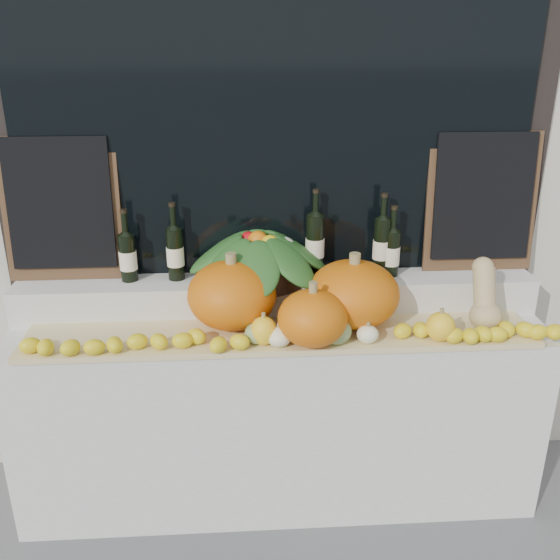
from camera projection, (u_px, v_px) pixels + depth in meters
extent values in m
cube|color=black|center=(275.00, 73.00, 2.57)|extent=(2.40, 0.04, 2.10)
cube|color=black|center=(275.00, 73.00, 2.54)|extent=(2.20, 0.02, 2.00)
cube|color=silver|center=(279.00, 411.00, 2.86)|extent=(2.30, 0.55, 0.88)
cube|color=silver|center=(277.00, 294.00, 2.81)|extent=(2.30, 0.25, 0.16)
cube|color=tan|center=(281.00, 335.00, 2.58)|extent=(2.10, 0.32, 0.02)
ellipsoid|color=#D6660B|center=(232.00, 295.00, 2.58)|extent=(0.48, 0.48, 0.28)
ellipsoid|color=#D6660B|center=(353.00, 294.00, 2.60)|extent=(0.44, 0.44, 0.28)
ellipsoid|color=#D6660B|center=(312.00, 318.00, 2.44)|extent=(0.32, 0.32, 0.23)
ellipsoid|color=tan|center=(485.00, 316.00, 2.58)|extent=(0.13, 0.13, 0.12)
cylinder|color=tan|center=(484.00, 287.00, 2.59)|extent=(0.09, 0.14, 0.18)
sphere|color=tan|center=(483.00, 268.00, 2.60)|extent=(0.09, 0.09, 0.09)
ellipsoid|color=#2E621D|center=(336.00, 331.00, 2.47)|extent=(0.12, 0.12, 0.11)
cylinder|color=olive|center=(337.00, 316.00, 2.45)|extent=(0.02, 0.02, 0.02)
ellipsoid|color=#2E621D|center=(257.00, 333.00, 2.47)|extent=(0.10, 0.10, 0.09)
cylinder|color=olive|center=(256.00, 321.00, 2.45)|extent=(0.02, 0.02, 0.02)
ellipsoid|color=#FFFBCB|center=(279.00, 337.00, 2.45)|extent=(0.10, 0.10, 0.08)
cylinder|color=olive|center=(279.00, 325.00, 2.43)|extent=(0.02, 0.02, 0.02)
ellipsoid|color=yellow|center=(264.00, 331.00, 2.46)|extent=(0.11, 0.11, 0.12)
cylinder|color=olive|center=(263.00, 315.00, 2.43)|extent=(0.02, 0.02, 0.02)
ellipsoid|color=#FFFBCB|center=(368.00, 334.00, 2.48)|extent=(0.09, 0.09, 0.07)
cylinder|color=olive|center=(368.00, 323.00, 2.46)|extent=(0.02, 0.02, 0.02)
ellipsoid|color=yellow|center=(440.00, 327.00, 2.49)|extent=(0.11, 0.11, 0.12)
cylinder|color=olive|center=(442.00, 310.00, 2.46)|extent=(0.02, 0.02, 0.02)
cylinder|color=black|center=(258.00, 268.00, 2.74)|extent=(0.43, 0.43, 0.10)
cylinder|color=black|center=(128.00, 258.00, 2.71)|extent=(0.07, 0.07, 0.21)
cylinder|color=black|center=(125.00, 224.00, 2.65)|extent=(0.03, 0.03, 0.10)
cylinder|color=#F5EBCC|center=(128.00, 260.00, 2.71)|extent=(0.08, 0.08, 0.08)
cylinder|color=black|center=(123.00, 211.00, 2.63)|extent=(0.03, 0.03, 0.02)
cylinder|color=black|center=(175.00, 254.00, 2.72)|extent=(0.07, 0.07, 0.23)
cylinder|color=black|center=(173.00, 217.00, 2.66)|extent=(0.03, 0.03, 0.10)
cylinder|color=#F5EBCC|center=(175.00, 256.00, 2.72)|extent=(0.08, 0.08, 0.08)
cylinder|color=black|center=(172.00, 205.00, 2.64)|extent=(0.03, 0.03, 0.02)
cylinder|color=black|center=(315.00, 245.00, 2.76)|extent=(0.08, 0.08, 0.28)
cylinder|color=black|center=(316.00, 204.00, 2.69)|extent=(0.03, 0.03, 0.10)
cylinder|color=#F5EBCC|center=(315.00, 247.00, 2.76)|extent=(0.08, 0.08, 0.08)
cylinder|color=black|center=(316.00, 191.00, 2.67)|extent=(0.03, 0.03, 0.02)
cylinder|color=black|center=(381.00, 247.00, 2.76)|extent=(0.07, 0.07, 0.26)
cylinder|color=black|center=(384.00, 208.00, 2.69)|extent=(0.03, 0.03, 0.10)
cylinder|color=#F5EBCC|center=(381.00, 249.00, 2.76)|extent=(0.08, 0.08, 0.08)
cylinder|color=black|center=(385.00, 195.00, 2.67)|extent=(0.03, 0.03, 0.02)
cylinder|color=black|center=(391.00, 253.00, 2.77)|extent=(0.07, 0.07, 0.21)
cylinder|color=black|center=(394.00, 220.00, 2.71)|extent=(0.03, 0.03, 0.10)
cylinder|color=#F5EBCC|center=(391.00, 255.00, 2.77)|extent=(0.08, 0.08, 0.08)
cylinder|color=black|center=(394.00, 208.00, 2.69)|extent=(0.03, 0.03, 0.02)
cube|color=#4C331E|center=(61.00, 210.00, 2.67)|extent=(0.50, 0.08, 0.62)
cube|color=black|center=(60.00, 204.00, 2.64)|extent=(0.44, 0.07, 0.56)
cube|color=#4C331E|center=(481.00, 202.00, 2.78)|extent=(0.50, 0.08, 0.62)
cube|color=black|center=(484.00, 197.00, 2.75)|extent=(0.44, 0.07, 0.56)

